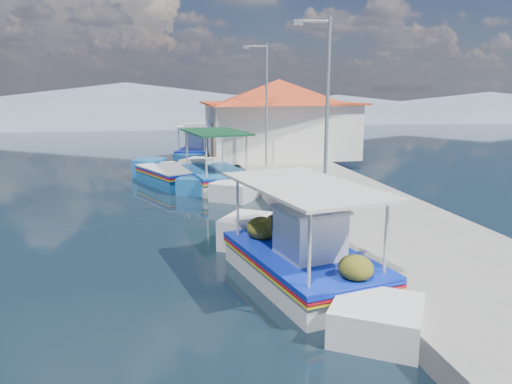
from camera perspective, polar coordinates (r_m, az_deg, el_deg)
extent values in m
plane|color=black|center=(13.45, -8.21, -7.02)|extent=(160.00, 160.00, 0.00)
cube|color=gray|center=(20.21, 7.80, 0.17)|extent=(5.00, 44.00, 0.50)
cylinder|color=#A5A8AD|center=(11.26, 12.40, -7.50)|extent=(0.20, 0.20, 0.30)
cylinder|color=#A5A8AD|center=(15.78, 5.25, -1.63)|extent=(0.20, 0.20, 0.30)
cylinder|color=#A5A8AD|center=(21.48, 0.80, 2.07)|extent=(0.20, 0.20, 0.30)
cylinder|color=#A5A8AD|center=(27.31, -1.77, 4.21)|extent=(0.20, 0.20, 0.30)
cube|color=white|center=(11.33, 5.43, -9.47)|extent=(3.05, 4.64, 0.94)
cube|color=white|center=(13.96, 4.69, -4.77)|extent=(2.15, 2.15, 1.03)
cube|color=white|center=(8.84, 6.62, -15.99)|extent=(2.09, 2.09, 0.89)
cube|color=#0E2BBD|center=(11.18, 5.47, -7.41)|extent=(3.14, 4.78, 0.06)
cube|color=#B40F1E|center=(11.20, 5.46, -7.79)|extent=(3.14, 4.78, 0.05)
cube|color=yellow|center=(11.23, 5.46, -8.12)|extent=(3.14, 4.78, 0.04)
cube|color=#0E2BBD|center=(11.16, 5.48, -7.07)|extent=(3.15, 4.75, 0.05)
cube|color=brown|center=(11.16, 5.48, -7.21)|extent=(2.86, 4.52, 0.05)
cube|color=white|center=(10.72, 5.64, -5.00)|extent=(1.44, 1.51, 1.08)
cube|color=silver|center=(10.57, 5.70, -2.09)|extent=(1.57, 1.63, 0.06)
cylinder|color=beige|center=(12.65, 1.09, -1.15)|extent=(0.07, 0.07, 1.58)
cylinder|color=beige|center=(12.75, 8.91, -1.18)|extent=(0.07, 0.07, 1.58)
cylinder|color=beige|center=(9.19, 0.88, -6.25)|extent=(0.07, 0.07, 1.58)
cylinder|color=beige|center=(9.33, 11.65, -6.21)|extent=(0.07, 0.07, 1.58)
cube|color=silver|center=(10.75, 5.64, 0.74)|extent=(3.15, 4.67, 0.07)
ellipsoid|color=#515416|center=(12.38, 3.26, -3.88)|extent=(0.75, 0.82, 0.56)
ellipsoid|color=#515416|center=(12.90, 6.27, -3.48)|extent=(0.63, 0.69, 0.47)
ellipsoid|color=#515416|center=(9.44, 7.43, -9.31)|extent=(0.67, 0.74, 0.50)
sphere|color=red|center=(11.62, 10.21, -2.77)|extent=(0.39, 0.39, 0.39)
cube|color=white|center=(21.92, -4.75, 1.14)|extent=(2.83, 4.36, 1.03)
cube|color=white|center=(24.57, -4.37, 2.64)|extent=(2.18, 2.18, 1.14)
cube|color=white|center=(19.35, -5.23, -0.33)|extent=(2.12, 2.12, 0.98)
cube|color=#0E2BBD|center=(21.83, -4.77, 2.38)|extent=(2.92, 4.49, 0.07)
cube|color=#B40F1E|center=(21.85, -4.77, 2.15)|extent=(2.92, 4.49, 0.05)
cube|color=yellow|center=(21.86, -4.76, 1.95)|extent=(2.92, 4.49, 0.04)
cube|color=#1C63A8|center=(21.82, -4.78, 2.57)|extent=(2.93, 4.45, 0.05)
cube|color=brown|center=(21.83, -4.77, 2.49)|extent=(2.65, 4.25, 0.05)
cylinder|color=beige|center=(23.45, -6.68, 5.26)|extent=(0.08, 0.08, 1.74)
cylinder|color=beige|center=(23.35, -2.41, 5.30)|extent=(0.08, 0.08, 1.74)
cylinder|color=beige|center=(20.10, -7.60, 4.11)|extent=(0.08, 0.08, 1.74)
cylinder|color=beige|center=(19.98, -2.62, 4.16)|extent=(0.08, 0.08, 1.74)
cube|color=#0C3C20|center=(21.61, -4.85, 7.04)|extent=(2.94, 4.38, 0.08)
cube|color=#1C63A8|center=(22.85, -9.90, 1.44)|extent=(3.25, 4.10, 1.01)
cube|color=#1C63A8|center=(25.04, -7.72, 2.72)|extent=(1.78, 1.78, 1.12)
cube|color=#1C63A8|center=(20.75, -12.45, 0.27)|extent=(1.73, 1.73, 0.96)
cube|color=#0E2BBD|center=(22.77, -9.94, 2.60)|extent=(3.35, 4.22, 0.06)
cube|color=#B40F1E|center=(22.78, -9.93, 2.38)|extent=(3.35, 4.22, 0.05)
cube|color=yellow|center=(22.79, -9.92, 2.20)|extent=(3.35, 4.22, 0.04)
cube|color=white|center=(22.75, -9.94, 2.78)|extent=(3.35, 4.20, 0.05)
cube|color=brown|center=(22.76, -9.94, 2.70)|extent=(3.08, 3.97, 0.05)
cube|color=#1C63A8|center=(31.10, -6.90, 4.25)|extent=(2.91, 4.12, 0.88)
cube|color=#1C63A8|center=(33.41, -8.41, 4.93)|extent=(1.89, 1.89, 0.97)
cube|color=#1C63A8|center=(28.89, -5.21, 3.69)|extent=(1.84, 1.84, 0.83)
cube|color=#0E2BBD|center=(31.05, -6.92, 4.99)|extent=(3.00, 4.24, 0.06)
cube|color=#B40F1E|center=(31.06, -6.91, 4.86)|extent=(3.00, 4.24, 0.05)
cube|color=yellow|center=(31.07, -6.91, 4.74)|extent=(3.00, 4.24, 0.04)
cube|color=#0E2BBD|center=(31.05, -6.92, 5.11)|extent=(3.01, 4.21, 0.05)
cube|color=brown|center=(31.05, -6.92, 5.06)|extent=(2.74, 4.00, 0.05)
cube|color=white|center=(30.73, -6.76, 5.95)|extent=(1.36, 1.45, 1.02)
cube|color=silver|center=(30.68, -6.78, 6.92)|extent=(1.48, 1.57, 0.06)
cylinder|color=beige|center=(32.18, -9.24, 6.56)|extent=(0.06, 0.06, 1.48)
cylinder|color=beige|center=(32.70, -6.64, 6.72)|extent=(0.06, 0.06, 1.48)
cylinder|color=beige|center=(29.24, -7.30, 6.08)|extent=(0.06, 0.06, 1.48)
cylinder|color=beige|center=(29.81, -4.48, 6.25)|extent=(0.06, 0.06, 1.48)
cube|color=silver|center=(30.91, -6.99, 7.78)|extent=(3.00, 4.15, 0.06)
cube|color=silver|center=(28.61, 2.67, 7.27)|extent=(8.00, 6.00, 3.00)
cube|color=red|center=(28.53, 2.70, 10.38)|extent=(8.64, 6.48, 0.10)
pyramid|color=red|center=(28.52, 2.71, 11.68)|extent=(10.49, 10.49, 1.40)
cube|color=brown|center=(27.00, -5.11, 5.89)|extent=(0.06, 1.00, 2.00)
cube|color=#0E2BBD|center=(29.43, -5.65, 7.55)|extent=(0.06, 1.20, 0.90)
cylinder|color=#A5A8AD|center=(15.60, 8.31, 8.74)|extent=(0.12, 0.12, 6.00)
cylinder|color=#A5A8AD|center=(15.55, 6.80, 19.30)|extent=(1.00, 0.08, 0.08)
cube|color=#A5A8AD|center=(15.40, 4.92, 19.22)|extent=(0.30, 0.14, 0.14)
cylinder|color=#A5A8AD|center=(24.27, 1.23, 9.99)|extent=(0.12, 0.12, 6.00)
cylinder|color=#A5A8AD|center=(24.24, 0.06, 16.73)|extent=(1.00, 0.08, 0.08)
cube|color=#A5A8AD|center=(24.15, -1.16, 16.63)|extent=(0.30, 0.14, 0.14)
cone|color=slate|center=(68.88, -14.94, 10.03)|extent=(96.00, 96.00, 5.50)
cone|color=slate|center=(73.35, 9.52, 9.69)|extent=(76.80, 76.80, 3.80)
cone|color=slate|center=(85.33, 25.68, 9.13)|extent=(89.60, 89.60, 4.20)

